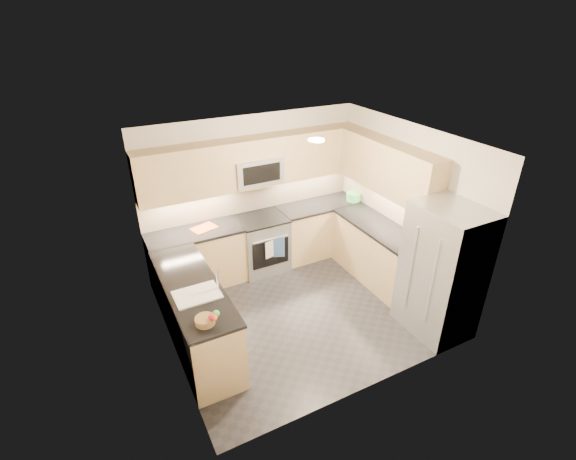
# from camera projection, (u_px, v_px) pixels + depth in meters

# --- Properties ---
(floor) EXTENTS (3.60, 3.20, 0.00)m
(floor) POSITION_uv_depth(u_px,v_px,m) (299.00, 310.00, 6.08)
(floor) COLOR #25252B
(floor) RESTS_ON ground
(ceiling) EXTENTS (3.60, 3.20, 0.02)m
(ceiling) POSITION_uv_depth(u_px,v_px,m) (302.00, 141.00, 4.90)
(ceiling) COLOR beige
(ceiling) RESTS_ON wall_back
(wall_back) EXTENTS (3.60, 0.02, 2.50)m
(wall_back) POSITION_uv_depth(u_px,v_px,m) (252.00, 192.00, 6.75)
(wall_back) COLOR beige
(wall_back) RESTS_ON floor
(wall_front) EXTENTS (3.60, 0.02, 2.50)m
(wall_front) POSITION_uv_depth(u_px,v_px,m) (376.00, 301.00, 4.24)
(wall_front) COLOR beige
(wall_front) RESTS_ON floor
(wall_left) EXTENTS (0.02, 3.20, 2.50)m
(wall_left) POSITION_uv_depth(u_px,v_px,m) (162.00, 269.00, 4.76)
(wall_left) COLOR beige
(wall_left) RESTS_ON floor
(wall_right) EXTENTS (0.02, 3.20, 2.50)m
(wall_right) POSITION_uv_depth(u_px,v_px,m) (406.00, 208.00, 6.22)
(wall_right) COLOR beige
(wall_right) RESTS_ON floor
(base_cab_back_left) EXTENTS (1.42, 0.60, 0.90)m
(base_cab_back_left) POSITION_uv_depth(u_px,v_px,m) (197.00, 260.00, 6.44)
(base_cab_back_left) COLOR tan
(base_cab_back_left) RESTS_ON floor
(base_cab_back_right) EXTENTS (1.42, 0.60, 0.90)m
(base_cab_back_right) POSITION_uv_depth(u_px,v_px,m) (318.00, 229.00, 7.33)
(base_cab_back_right) COLOR tan
(base_cab_back_right) RESTS_ON floor
(base_cab_right) EXTENTS (0.60, 1.70, 0.90)m
(base_cab_right) POSITION_uv_depth(u_px,v_px,m) (378.00, 254.00, 6.59)
(base_cab_right) COLOR tan
(base_cab_right) RESTS_ON floor
(base_cab_peninsula) EXTENTS (0.60, 2.00, 0.90)m
(base_cab_peninsula) POSITION_uv_depth(u_px,v_px,m) (195.00, 316.00, 5.26)
(base_cab_peninsula) COLOR tan
(base_cab_peninsula) RESTS_ON floor
(countertop_back_left) EXTENTS (1.42, 0.63, 0.04)m
(countertop_back_left) POSITION_uv_depth(u_px,v_px,m) (194.00, 233.00, 6.22)
(countertop_back_left) COLOR black
(countertop_back_left) RESTS_ON base_cab_back_left
(countertop_back_right) EXTENTS (1.42, 0.63, 0.04)m
(countertop_back_right) POSITION_uv_depth(u_px,v_px,m) (319.00, 205.00, 7.11)
(countertop_back_right) COLOR black
(countertop_back_right) RESTS_ON base_cab_back_right
(countertop_right) EXTENTS (0.63, 1.70, 0.04)m
(countertop_right) POSITION_uv_depth(u_px,v_px,m) (381.00, 228.00, 6.37)
(countertop_right) COLOR black
(countertop_right) RESTS_ON base_cab_right
(countertop_peninsula) EXTENTS (0.63, 2.00, 0.04)m
(countertop_peninsula) POSITION_uv_depth(u_px,v_px,m) (191.00, 286.00, 5.04)
(countertop_peninsula) COLOR black
(countertop_peninsula) RESTS_ON base_cab_peninsula
(upper_cab_back) EXTENTS (3.60, 0.35, 0.75)m
(upper_cab_back) POSITION_uv_depth(u_px,v_px,m) (255.00, 162.00, 6.34)
(upper_cab_back) COLOR tan
(upper_cab_back) RESTS_ON wall_back
(upper_cab_right) EXTENTS (0.35, 1.95, 0.75)m
(upper_cab_right) POSITION_uv_depth(u_px,v_px,m) (389.00, 168.00, 6.10)
(upper_cab_right) COLOR tan
(upper_cab_right) RESTS_ON wall_right
(backsplash_back) EXTENTS (3.60, 0.01, 0.51)m
(backsplash_back) POSITION_uv_depth(u_px,v_px,m) (253.00, 196.00, 6.77)
(backsplash_back) COLOR tan
(backsplash_back) RESTS_ON wall_back
(backsplash_right) EXTENTS (0.01, 2.30, 0.51)m
(backsplash_right) POSITION_uv_depth(u_px,v_px,m) (385.00, 200.00, 6.60)
(backsplash_right) COLOR tan
(backsplash_right) RESTS_ON wall_right
(gas_range) EXTENTS (0.76, 0.65, 0.91)m
(gas_range) POSITION_uv_depth(u_px,v_px,m) (262.00, 244.00, 6.86)
(gas_range) COLOR #93979A
(gas_range) RESTS_ON floor
(range_cooktop) EXTENTS (0.76, 0.65, 0.03)m
(range_cooktop) POSITION_uv_depth(u_px,v_px,m) (261.00, 219.00, 6.65)
(range_cooktop) COLOR black
(range_cooktop) RESTS_ON gas_range
(oven_door_glass) EXTENTS (0.62, 0.02, 0.45)m
(oven_door_glass) POSITION_uv_depth(u_px,v_px,m) (271.00, 253.00, 6.61)
(oven_door_glass) COLOR black
(oven_door_glass) RESTS_ON gas_range
(oven_handle) EXTENTS (0.60, 0.02, 0.02)m
(oven_handle) POSITION_uv_depth(u_px,v_px,m) (271.00, 239.00, 6.46)
(oven_handle) COLOR #B2B5BA
(oven_handle) RESTS_ON gas_range
(microwave) EXTENTS (0.76, 0.40, 0.40)m
(microwave) POSITION_uv_depth(u_px,v_px,m) (256.00, 170.00, 6.38)
(microwave) COLOR #AAACB2
(microwave) RESTS_ON upper_cab_back
(microwave_door) EXTENTS (0.60, 0.01, 0.28)m
(microwave_door) POSITION_uv_depth(u_px,v_px,m) (262.00, 174.00, 6.22)
(microwave_door) COLOR black
(microwave_door) RESTS_ON microwave
(refrigerator) EXTENTS (0.70, 0.90, 1.80)m
(refrigerator) POSITION_uv_depth(u_px,v_px,m) (442.00, 271.00, 5.34)
(refrigerator) COLOR #AAADB2
(refrigerator) RESTS_ON floor
(fridge_handle_left) EXTENTS (0.02, 0.02, 1.20)m
(fridge_handle_left) POSITION_uv_depth(u_px,v_px,m) (431.00, 283.00, 5.03)
(fridge_handle_left) COLOR #B2B5BA
(fridge_handle_left) RESTS_ON refrigerator
(fridge_handle_right) EXTENTS (0.02, 0.02, 1.20)m
(fridge_handle_right) POSITION_uv_depth(u_px,v_px,m) (411.00, 269.00, 5.31)
(fridge_handle_right) COLOR #B2B5BA
(fridge_handle_right) RESTS_ON refrigerator
(sink_basin) EXTENTS (0.52, 0.38, 0.16)m
(sink_basin) POSITION_uv_depth(u_px,v_px,m) (198.00, 300.00, 4.86)
(sink_basin) COLOR white
(sink_basin) RESTS_ON base_cab_peninsula
(faucet) EXTENTS (0.03, 0.03, 0.28)m
(faucet) POSITION_uv_depth(u_px,v_px,m) (218.00, 280.00, 4.87)
(faucet) COLOR silver
(faucet) RESTS_ON countertop_peninsula
(utensil_bowl) EXTENTS (0.30, 0.30, 0.14)m
(utensil_bowl) POSITION_uv_depth(u_px,v_px,m) (354.00, 197.00, 7.20)
(utensil_bowl) COLOR green
(utensil_bowl) RESTS_ON countertop_back_right
(cutting_board) EXTENTS (0.42, 0.35, 0.01)m
(cutting_board) POSITION_uv_depth(u_px,v_px,m) (204.00, 228.00, 6.30)
(cutting_board) COLOR red
(cutting_board) RESTS_ON countertop_back_left
(fruit_basket) EXTENTS (0.25, 0.25, 0.08)m
(fruit_basket) POSITION_uv_depth(u_px,v_px,m) (205.00, 321.00, 4.38)
(fruit_basket) COLOR #9B7848
(fruit_basket) RESTS_ON countertop_peninsula
(fruit_apple) EXTENTS (0.07, 0.07, 0.07)m
(fruit_apple) POSITION_uv_depth(u_px,v_px,m) (211.00, 317.00, 4.31)
(fruit_apple) COLOR #BD1535
(fruit_apple) RESTS_ON fruit_basket
(fruit_pear) EXTENTS (0.08, 0.08, 0.08)m
(fruit_pear) POSITION_uv_depth(u_px,v_px,m) (216.00, 314.00, 4.36)
(fruit_pear) COLOR #55C75B
(fruit_pear) RESTS_ON fruit_basket
(dish_towel_check) EXTENTS (0.15, 0.05, 0.29)m
(dish_towel_check) POSITION_uv_depth(u_px,v_px,m) (269.00, 250.00, 6.51)
(dish_towel_check) COLOR white
(dish_towel_check) RESTS_ON oven_handle
(dish_towel_blue) EXTENTS (0.18, 0.08, 0.35)m
(dish_towel_blue) POSITION_uv_depth(u_px,v_px,m) (279.00, 247.00, 6.58)
(dish_towel_blue) COLOR #32538B
(dish_towel_blue) RESTS_ON oven_handle
(fruit_orange) EXTENTS (0.07, 0.07, 0.07)m
(fruit_orange) POSITION_uv_depth(u_px,v_px,m) (214.00, 318.00, 4.31)
(fruit_orange) COLOR #ED561A
(fruit_orange) RESTS_ON fruit_basket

